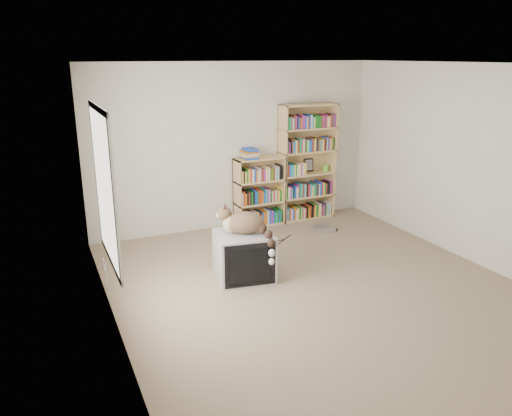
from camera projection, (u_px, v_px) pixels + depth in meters
name	position (u px, v px, depth m)	size (l,w,h in m)	color
floor	(317.00, 288.00, 5.77)	(4.50, 5.00, 0.01)	gray
wall_back	(235.00, 147.00, 7.58)	(4.50, 0.02, 2.50)	beige
wall_left	(108.00, 209.00, 4.52)	(0.02, 5.00, 2.50)	beige
wall_right	(474.00, 165.00, 6.29)	(0.02, 5.00, 2.50)	beige
ceiling	(326.00, 64.00, 5.04)	(4.50, 5.00, 0.02)	white
window	(105.00, 187.00, 4.66)	(0.02, 1.22, 1.52)	white
crt_tv	(244.00, 256.00, 5.97)	(0.74, 0.68, 0.57)	#AAAAAC
cat	(248.00, 227.00, 5.82)	(0.63, 0.74, 0.58)	#352015
bookcase_tall	(306.00, 165.00, 8.04)	(0.93, 0.30, 1.86)	tan
bookcase_short	(259.00, 194.00, 7.82)	(0.79, 0.30, 1.08)	tan
book_stack	(249.00, 154.00, 7.54)	(0.22, 0.28, 0.15)	#A33215
green_mug	(325.00, 168.00, 8.18)	(0.09, 0.09, 0.10)	#68C739
framed_print	(308.00, 165.00, 8.14)	(0.16, 0.01, 0.21)	black
dvd_player	(324.00, 228.00, 7.65)	(0.32, 0.23, 0.07)	#A4A4A9
wall_outlet	(104.00, 264.00, 5.63)	(0.01, 0.08, 0.13)	silver
floor_cables	(248.00, 240.00, 7.27)	(1.20, 0.70, 0.01)	black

